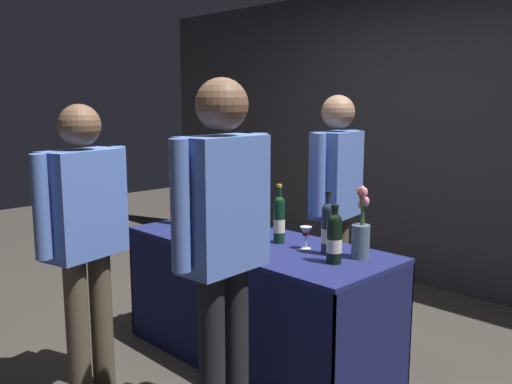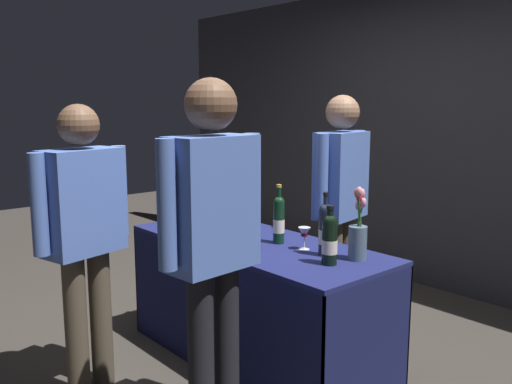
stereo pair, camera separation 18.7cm
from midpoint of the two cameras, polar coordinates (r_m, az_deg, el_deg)
ground_plane at (r=3.58m, az=-1.57°, el=-16.94°), size 12.00×12.00×0.00m
back_partition at (r=4.87m, az=16.63°, el=5.59°), size 6.80×0.12×2.59m
tasting_table at (r=3.38m, az=-1.61°, el=-8.98°), size 1.72×0.70×0.76m
featured_wine_bottle at (r=2.86m, az=6.28°, el=-4.72°), size 0.08×0.08×0.31m
display_bottle_0 at (r=3.36m, az=-4.02°, el=-2.25°), size 0.08×0.08×0.35m
display_bottle_1 at (r=3.01m, az=5.71°, el=-3.76°), size 0.07×0.07×0.35m
display_bottle_2 at (r=3.24m, az=0.77°, el=-2.80°), size 0.07×0.07×0.35m
display_bottle_3 at (r=3.09m, az=-1.84°, el=-3.24°), size 0.08×0.08×0.36m
display_bottle_4 at (r=3.38m, az=-5.96°, el=-2.68°), size 0.07×0.07×0.30m
display_bottle_5 at (r=3.80m, az=-9.69°, el=-1.34°), size 0.08×0.08×0.30m
wine_glass_near_vendor at (r=3.13m, az=3.50°, el=-4.23°), size 0.07×0.07×0.13m
wine_glass_mid at (r=3.57m, az=-5.32°, el=-2.37°), size 0.07×0.07×0.15m
wine_glass_near_taster at (r=3.85m, az=-6.09°, el=-1.74°), size 0.07×0.07×0.13m
flower_vase at (r=2.97m, az=9.08°, el=-4.35°), size 0.10×0.10×0.40m
vendor_presenter at (r=3.73m, az=6.90°, el=-0.16°), size 0.28×0.56×1.63m
taster_foreground_right at (r=2.46m, az=-5.64°, el=-4.10°), size 0.24×0.57×1.69m
taster_foreground_left at (r=3.03m, az=-19.07°, el=-3.46°), size 0.30×0.58×1.58m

